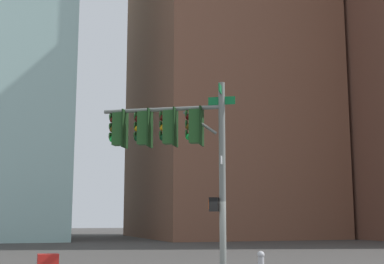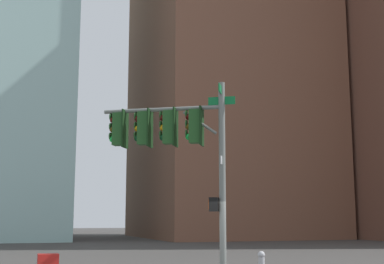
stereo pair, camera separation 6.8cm
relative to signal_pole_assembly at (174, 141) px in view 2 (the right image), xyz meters
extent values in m
cylinder|color=slate|center=(-0.76, -1.25, -1.30)|extent=(0.19, 0.19, 6.02)
cylinder|color=slate|center=(0.19, 0.32, 0.97)|extent=(2.01, 3.20, 0.12)
cylinder|color=slate|center=(-0.42, -0.68, 0.52)|extent=(0.61, 0.93, 0.75)
cube|color=#0F6B33|center=(-0.76, -1.25, 1.45)|extent=(0.86, 0.54, 0.24)
cube|color=#0F6B33|center=(-0.76, -1.25, 1.15)|extent=(0.44, 0.70, 0.24)
cube|color=white|center=(-0.76, -1.25, -0.63)|extent=(0.40, 0.26, 0.24)
cube|color=#1E4C1E|center=(-0.34, -0.57, 0.41)|extent=(0.47, 0.47, 1.00)
cube|color=black|center=(-0.44, -0.73, 0.41)|extent=(0.49, 0.32, 1.16)
sphere|color=#470A07|center=(-0.24, -0.39, 0.71)|extent=(0.20, 0.20, 0.20)
cylinder|color=#1E4C1E|center=(-0.20, -0.34, 0.80)|extent=(0.22, 0.15, 0.23)
sphere|color=#4C330A|center=(-0.24, -0.39, 0.41)|extent=(0.20, 0.20, 0.20)
cylinder|color=#1E4C1E|center=(-0.20, -0.34, 0.50)|extent=(0.22, 0.15, 0.23)
sphere|color=green|center=(-0.24, -0.39, 0.11)|extent=(0.20, 0.20, 0.20)
cylinder|color=#1E4C1E|center=(-0.20, -0.34, 0.20)|extent=(0.22, 0.15, 0.23)
cube|color=#1E4C1E|center=(0.07, 0.11, 0.41)|extent=(0.47, 0.47, 1.00)
cube|color=black|center=(-0.03, -0.05, 0.41)|extent=(0.49, 0.32, 1.16)
sphere|color=#470A07|center=(0.18, 0.29, 0.71)|extent=(0.20, 0.20, 0.20)
cylinder|color=#1E4C1E|center=(0.21, 0.35, 0.80)|extent=(0.22, 0.15, 0.23)
sphere|color=#F29E0C|center=(0.18, 0.29, 0.41)|extent=(0.20, 0.20, 0.20)
cylinder|color=#1E4C1E|center=(0.21, 0.35, 0.50)|extent=(0.22, 0.15, 0.23)
sphere|color=#0A3819|center=(0.18, 0.29, 0.11)|extent=(0.20, 0.20, 0.20)
cylinder|color=#1E4C1E|center=(0.21, 0.35, 0.20)|extent=(0.22, 0.15, 0.23)
cube|color=#1E4C1E|center=(0.48, 0.80, 0.41)|extent=(0.47, 0.47, 1.00)
cube|color=black|center=(0.38, 0.63, 0.41)|extent=(0.49, 0.32, 1.16)
sphere|color=#470A07|center=(0.59, 0.97, 0.71)|extent=(0.20, 0.20, 0.20)
cylinder|color=#1E4C1E|center=(0.62, 1.03, 0.80)|extent=(0.22, 0.15, 0.23)
sphere|color=#F29E0C|center=(0.59, 0.97, 0.41)|extent=(0.20, 0.20, 0.20)
cylinder|color=#1E4C1E|center=(0.62, 1.03, 0.50)|extent=(0.22, 0.15, 0.23)
sphere|color=#0A3819|center=(0.59, 0.97, 0.11)|extent=(0.20, 0.20, 0.20)
cylinder|color=#1E4C1E|center=(0.62, 1.03, 0.20)|extent=(0.22, 0.15, 0.23)
cube|color=#1E4C1E|center=(0.90, 1.48, 0.41)|extent=(0.47, 0.47, 1.00)
cube|color=black|center=(0.80, 1.32, 0.41)|extent=(0.49, 0.32, 1.16)
sphere|color=#470A07|center=(1.00, 1.65, 0.71)|extent=(0.20, 0.20, 0.20)
cylinder|color=#1E4C1E|center=(1.04, 1.71, 0.80)|extent=(0.22, 0.15, 0.23)
sphere|color=#4C330A|center=(1.00, 1.65, 0.41)|extent=(0.20, 0.20, 0.20)
cylinder|color=#1E4C1E|center=(1.04, 1.71, 0.50)|extent=(0.22, 0.15, 0.23)
sphere|color=green|center=(1.00, 1.65, 0.11)|extent=(0.20, 0.20, 0.20)
cylinder|color=#1E4C1E|center=(1.04, 1.71, 0.20)|extent=(0.22, 0.15, 0.23)
cube|color=black|center=(-0.63, -1.04, -1.89)|extent=(0.44, 0.40, 0.40)
cube|color=#EA5914|center=(-0.56, -0.92, -1.89)|extent=(0.23, 0.15, 0.28)
sphere|color=#B2B2B7|center=(2.53, -4.07, -3.57)|extent=(0.26, 0.26, 0.26)
cube|color=brown|center=(39.07, -18.05, 18.05)|extent=(20.30, 18.28, 44.72)
camera|label=1|loc=(-15.02, 4.64, -2.29)|focal=49.80mm
camera|label=2|loc=(-15.04, 4.58, -2.29)|focal=49.80mm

